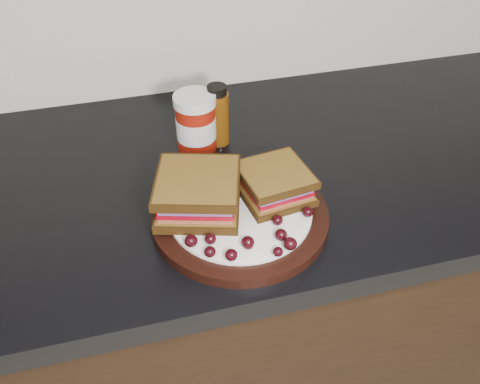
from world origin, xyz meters
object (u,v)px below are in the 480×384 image
object	(u,v)px
sandwich_left	(198,193)
condiment_jar	(196,123)
plate	(240,217)
oil_bottle	(218,115)

from	to	relation	value
sandwich_left	condiment_jar	world-z (taller)	condiment_jar
plate	sandwich_left	xyz separation A→B (m)	(-0.06, 0.02, 0.04)
sandwich_left	plate	bearing A→B (deg)	-4.11
plate	condiment_jar	distance (m)	0.22
plate	condiment_jar	xyz separation A→B (m)	(-0.03, 0.21, 0.05)
plate	sandwich_left	distance (m)	0.08
plate	condiment_jar	world-z (taller)	condiment_jar
condiment_jar	plate	bearing A→B (deg)	-82.87
plate	oil_bottle	distance (m)	0.23
oil_bottle	condiment_jar	bearing A→B (deg)	-163.99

